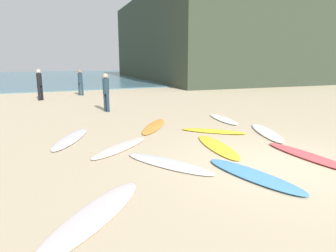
% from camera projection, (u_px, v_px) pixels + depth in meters
% --- Properties ---
extents(ground_plane, '(120.00, 120.00, 0.00)m').
position_uv_depth(ground_plane, '(278.00, 166.00, 6.64)').
color(ground_plane, '#C6B28E').
extents(ocean_water, '(120.00, 40.00, 0.08)m').
position_uv_depth(ocean_water, '(70.00, 76.00, 41.05)').
color(ocean_water, slate).
rests_on(ocean_water, ground_plane).
extents(coastal_headland, '(33.05, 27.27, 9.17)m').
position_uv_depth(coastal_headland, '(260.00, 41.00, 38.56)').
color(coastal_headland, '#333D2D').
rests_on(coastal_headland, ground_plane).
extents(surfboard_0, '(1.61, 2.31, 0.07)m').
position_uv_depth(surfboard_0, '(168.00, 163.00, 6.70)').
color(surfboard_0, white).
rests_on(surfboard_0, ground_plane).
extents(surfboard_1, '(1.85, 1.75, 0.08)m').
position_uv_depth(surfboard_1, '(213.00, 131.00, 9.71)').
color(surfboard_1, yellow).
rests_on(surfboard_1, ground_plane).
extents(surfboard_2, '(1.58, 2.47, 0.08)m').
position_uv_depth(surfboard_2, '(71.00, 139.00, 8.76)').
color(surfboard_2, white).
rests_on(surfboard_2, ground_plane).
extents(surfboard_3, '(0.52, 2.57, 0.09)m').
position_uv_depth(surfboard_3, '(309.00, 156.00, 7.18)').
color(surfboard_3, '#E35157').
rests_on(surfboard_3, ground_plane).
extents(surfboard_4, '(2.17, 2.20, 0.07)m').
position_uv_depth(surfboard_4, '(95.00, 214.00, 4.50)').
color(surfboard_4, silver).
rests_on(surfboard_4, ground_plane).
extents(surfboard_5, '(2.11, 1.87, 0.07)m').
position_uv_depth(surfboard_5, '(121.00, 147.00, 7.95)').
color(surfboard_5, silver).
rests_on(surfboard_5, ground_plane).
extents(surfboard_6, '(1.85, 2.37, 0.08)m').
position_uv_depth(surfboard_6, '(154.00, 126.00, 10.44)').
color(surfboard_6, orange).
rests_on(surfboard_6, ground_plane).
extents(surfboard_7, '(1.02, 2.42, 0.09)m').
position_uv_depth(surfboard_7, '(253.00, 175.00, 6.01)').
color(surfboard_7, '#4E95DE').
rests_on(surfboard_7, ground_plane).
extents(surfboard_8, '(0.88, 2.27, 0.08)m').
position_uv_depth(surfboard_8, '(223.00, 119.00, 11.67)').
color(surfboard_8, white).
rests_on(surfboard_8, ground_plane).
extents(surfboard_9, '(0.99, 2.49, 0.06)m').
position_uv_depth(surfboard_9, '(217.00, 146.00, 8.04)').
color(surfboard_9, yellow).
rests_on(surfboard_9, ground_plane).
extents(surfboard_10, '(1.47, 2.54, 0.08)m').
position_uv_depth(surfboard_10, '(267.00, 132.00, 9.53)').
color(surfboard_10, white).
rests_on(surfboard_10, ground_plane).
extents(beachgoer_near, '(0.36, 0.36, 1.70)m').
position_uv_depth(beachgoer_near, '(106.00, 91.00, 13.38)').
color(beachgoer_near, '#1E3342').
rests_on(beachgoer_near, ground_plane).
extents(beachgoer_mid, '(0.40, 0.40, 1.76)m').
position_uv_depth(beachgoer_mid, '(40.00, 83.00, 17.16)').
color(beachgoer_mid, black).
rests_on(beachgoer_mid, ground_plane).
extents(beachgoer_far, '(0.39, 0.39, 1.65)m').
position_uv_depth(beachgoer_far, '(80.00, 81.00, 19.53)').
color(beachgoer_far, '#1E3342').
rests_on(beachgoer_far, ground_plane).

